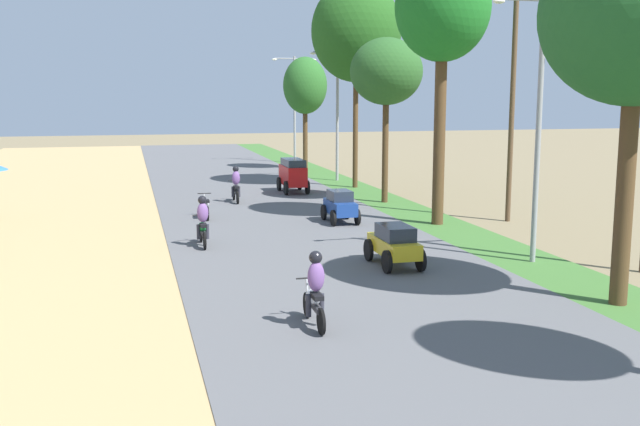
{
  "coord_description": "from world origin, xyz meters",
  "views": [
    {
      "loc": [
        -5.6,
        -1.54,
        4.98
      ],
      "look_at": [
        0.14,
        20.7,
        1.25
      ],
      "focal_mm": 41.64,
      "sensor_mm": 36.0,
      "label": 1
    }
  ],
  "objects_px": {
    "median_tree_third": "(443,10)",
    "streetlamp_far": "(295,102)",
    "median_tree_fifth": "(356,31)",
    "car_hatchback_blue": "(340,205)",
    "car_sedan_yellow": "(394,243)",
    "streetlamp_near": "(539,111)",
    "streetlamp_mid": "(337,105)",
    "motorbike_ahead_third": "(206,206)",
    "motorbike_foreground_rider": "(314,291)",
    "motorbike_ahead_second": "(203,222)",
    "median_tree_fourth": "(386,72)",
    "median_tree_sixth": "(305,86)",
    "median_tree_second": "(637,16)",
    "utility_pole_near": "(513,89)",
    "car_van_red": "(293,173)",
    "motorbike_ahead_fourth": "(236,185)"
  },
  "relations": [
    {
      "from": "streetlamp_near",
      "to": "streetlamp_mid",
      "type": "bearing_deg",
      "value": 90.0
    },
    {
      "from": "car_sedan_yellow",
      "to": "car_hatchback_blue",
      "type": "height_order",
      "value": "car_hatchback_blue"
    },
    {
      "from": "motorbike_ahead_third",
      "to": "car_van_red",
      "type": "bearing_deg",
      "value": 52.95
    },
    {
      "from": "car_hatchback_blue",
      "to": "median_tree_second",
      "type": "bearing_deg",
      "value": -74.91
    },
    {
      "from": "motorbike_ahead_fourth",
      "to": "median_tree_fifth",
      "type": "bearing_deg",
      "value": 29.78
    },
    {
      "from": "median_tree_third",
      "to": "streetlamp_near",
      "type": "bearing_deg",
      "value": -88.45
    },
    {
      "from": "streetlamp_mid",
      "to": "car_sedan_yellow",
      "type": "xyz_separation_m",
      "value": [
        -4.18,
        -20.76,
        -3.54
      ]
    },
    {
      "from": "median_tree_third",
      "to": "median_tree_sixth",
      "type": "relative_size",
      "value": 1.39
    },
    {
      "from": "median_tree_sixth",
      "to": "motorbike_ahead_third",
      "type": "distance_m",
      "value": 19.84
    },
    {
      "from": "median_tree_third",
      "to": "streetlamp_far",
      "type": "distance_m",
      "value": 25.88
    },
    {
      "from": "streetlamp_mid",
      "to": "car_van_red",
      "type": "xyz_separation_m",
      "value": [
        -3.57,
        -4.56,
        -3.26
      ]
    },
    {
      "from": "median_tree_second",
      "to": "motorbike_ahead_third",
      "type": "height_order",
      "value": "median_tree_second"
    },
    {
      "from": "car_sedan_yellow",
      "to": "car_van_red",
      "type": "relative_size",
      "value": 0.94
    },
    {
      "from": "median_tree_fourth",
      "to": "car_sedan_yellow",
      "type": "bearing_deg",
      "value": -108.18
    },
    {
      "from": "median_tree_third",
      "to": "motorbike_foreground_rider",
      "type": "relative_size",
      "value": 5.55
    },
    {
      "from": "motorbike_ahead_second",
      "to": "motorbike_ahead_third",
      "type": "xyz_separation_m",
      "value": [
        0.65,
        5.46,
        -0.28
      ]
    },
    {
      "from": "streetlamp_near",
      "to": "streetlamp_mid",
      "type": "height_order",
      "value": "streetlamp_near"
    },
    {
      "from": "car_hatchback_blue",
      "to": "motorbike_ahead_third",
      "type": "height_order",
      "value": "car_hatchback_blue"
    },
    {
      "from": "median_tree_third",
      "to": "median_tree_fourth",
      "type": "relative_size",
      "value": 1.36
    },
    {
      "from": "median_tree_fourth",
      "to": "motorbike_ahead_third",
      "type": "distance_m",
      "value": 10.16
    },
    {
      "from": "utility_pole_near",
      "to": "motorbike_ahead_third",
      "type": "height_order",
      "value": "utility_pole_near"
    },
    {
      "from": "streetlamp_mid",
      "to": "car_van_red",
      "type": "height_order",
      "value": "streetlamp_mid"
    },
    {
      "from": "median_tree_fifth",
      "to": "motorbike_ahead_third",
      "type": "height_order",
      "value": "median_tree_fifth"
    },
    {
      "from": "car_sedan_yellow",
      "to": "motorbike_foreground_rider",
      "type": "xyz_separation_m",
      "value": [
        -3.55,
        -4.84,
        0.11
      ]
    },
    {
      "from": "motorbike_foreground_rider",
      "to": "motorbike_ahead_third",
      "type": "distance_m",
      "value": 14.48
    },
    {
      "from": "median_tree_sixth",
      "to": "motorbike_ahead_third",
      "type": "xyz_separation_m",
      "value": [
        -8.18,
        -17.43,
        -4.82
      ]
    },
    {
      "from": "car_sedan_yellow",
      "to": "motorbike_ahead_second",
      "type": "bearing_deg",
      "value": 140.34
    },
    {
      "from": "median_tree_fifth",
      "to": "streetlamp_near",
      "type": "bearing_deg",
      "value": -90.2
    },
    {
      "from": "motorbike_ahead_second",
      "to": "median_tree_sixth",
      "type": "bearing_deg",
      "value": 68.9
    },
    {
      "from": "utility_pole_near",
      "to": "median_tree_fourth",
      "type": "bearing_deg",
      "value": 118.76
    },
    {
      "from": "car_hatchback_blue",
      "to": "car_van_red",
      "type": "bearing_deg",
      "value": 89.31
    },
    {
      "from": "median_tree_fourth",
      "to": "streetlamp_near",
      "type": "height_order",
      "value": "streetlamp_near"
    },
    {
      "from": "car_sedan_yellow",
      "to": "motorbike_ahead_fourth",
      "type": "distance_m",
      "value": 13.84
    },
    {
      "from": "car_hatchback_blue",
      "to": "streetlamp_near",
      "type": "bearing_deg",
      "value": -64.67
    },
    {
      "from": "streetlamp_far",
      "to": "motorbike_foreground_rider",
      "type": "relative_size",
      "value": 4.12
    },
    {
      "from": "median_tree_fourth",
      "to": "car_van_red",
      "type": "relative_size",
      "value": 3.05
    },
    {
      "from": "streetlamp_mid",
      "to": "motorbike_ahead_third",
      "type": "relative_size",
      "value": 4.04
    },
    {
      "from": "median_tree_fourth",
      "to": "motorbike_ahead_second",
      "type": "relative_size",
      "value": 4.07
    },
    {
      "from": "streetlamp_mid",
      "to": "motorbike_ahead_second",
      "type": "height_order",
      "value": "streetlamp_mid"
    },
    {
      "from": "median_tree_third",
      "to": "motorbike_ahead_fourth",
      "type": "relative_size",
      "value": 5.55
    },
    {
      "from": "car_sedan_yellow",
      "to": "motorbike_foreground_rider",
      "type": "height_order",
      "value": "motorbike_foreground_rider"
    },
    {
      "from": "median_tree_fifth",
      "to": "car_hatchback_blue",
      "type": "bearing_deg",
      "value": -110.16
    },
    {
      "from": "motorbike_ahead_third",
      "to": "median_tree_third",
      "type": "bearing_deg",
      "value": -22.4
    },
    {
      "from": "car_sedan_yellow",
      "to": "motorbike_ahead_third",
      "type": "distance_m",
      "value": 10.56
    },
    {
      "from": "motorbike_ahead_second",
      "to": "motorbike_ahead_third",
      "type": "bearing_deg",
      "value": 83.19
    },
    {
      "from": "car_hatchback_blue",
      "to": "car_van_red",
      "type": "relative_size",
      "value": 0.83
    },
    {
      "from": "motorbike_ahead_second",
      "to": "motorbike_ahead_third",
      "type": "relative_size",
      "value": 1.0
    },
    {
      "from": "car_van_red",
      "to": "median_tree_fifth",
      "type": "bearing_deg",
      "value": 19.85
    },
    {
      "from": "motorbike_ahead_third",
      "to": "motorbike_ahead_fourth",
      "type": "height_order",
      "value": "motorbike_ahead_fourth"
    },
    {
      "from": "median_tree_fifth",
      "to": "streetlamp_near",
      "type": "relative_size",
      "value": 1.39
    }
  ]
}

